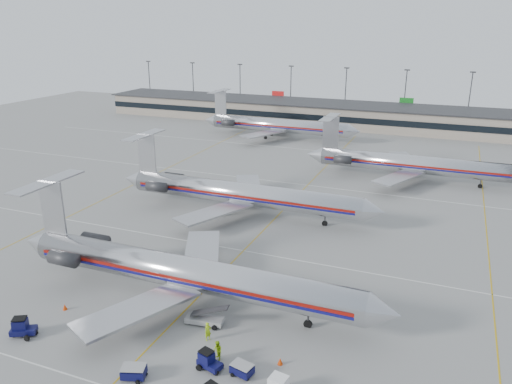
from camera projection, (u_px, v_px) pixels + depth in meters
The scene contains 17 objects.
ground at pixel (209, 286), 56.98m from camera, with size 260.00×260.00×0.00m, color gray.
apron_markings at pixel (243, 251), 65.76m from camera, with size 160.00×0.15×0.02m, color silver.
terminal at pixel (365, 116), 141.96m from camera, with size 162.00×17.00×6.25m.
light_mast_row at pixel (375, 91), 152.52m from camera, with size 163.60×0.40×15.28m.
jet_foreground at pixel (180, 271), 53.28m from camera, with size 44.49×26.20×11.65m.
jet_second_row at pixel (238, 193), 77.77m from camera, with size 43.73×25.75×11.45m.
jet_third_row at pixel (408, 163), 94.06m from camera, with size 41.23×25.36×11.27m.
jet_back_row at pixel (276, 125), 128.49m from camera, with size 42.32×26.03×11.57m.
tug_left at pixel (22, 328), 47.72m from camera, with size 2.63×2.14×1.91m.
tug_center at pixel (208, 361), 43.14m from camera, with size 2.45×1.70×1.81m.
cart_inner at pixel (242, 369), 42.50m from camera, with size 2.07×1.64×1.04m.
cart_outer at pixel (134, 372), 42.11m from camera, with size 2.33×1.94×1.14m.
belt_loader at pixel (205, 319), 49.61m from camera, with size 4.59×1.92×2.37m.
ramp_worker_near at pixel (208, 331), 47.07m from camera, with size 0.67×0.44×1.85m, color #A3D113.
ramp_worker_far at pixel (218, 351), 44.28m from camera, with size 0.92×0.71×1.89m, color #93C212.
cone_right at pixel (280, 361), 43.87m from camera, with size 0.48×0.48×0.66m, color #CF3806.
cone_left at pixel (65, 307), 52.23m from camera, with size 0.48×0.48×0.65m, color #CF3806.
Camera 1 is at (23.79, -44.78, 28.65)m, focal length 35.00 mm.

